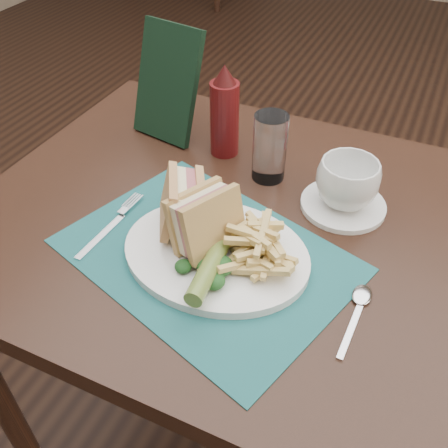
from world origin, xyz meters
The scene contains 17 objects.
floor centered at (0.00, 0.00, 0.00)m, with size 7.00×7.00×0.00m, color black.
wall_back centered at (0.00, 3.50, 0.00)m, with size 6.00×6.00×0.00m, color gray.
table_main centered at (0.00, -0.50, 0.38)m, with size 0.90×0.75×0.75m, color black, non-canonical shape.
placemat centered at (0.01, -0.61, 0.75)m, with size 0.44×0.31×0.00m, color #1C595A.
plate centered at (0.03, -0.61, 0.76)m, with size 0.30×0.24×0.01m, color white, non-canonical shape.
sandwich_half_a centered at (-0.06, -0.60, 0.82)m, with size 0.06×0.10×0.09m, color tan, non-canonical shape.
sandwich_half_b centered at (-0.01, -0.60, 0.82)m, with size 0.06×0.10×0.09m, color tan, non-canonical shape.
kale_garnish centered at (0.03, -0.66, 0.78)m, with size 0.11×0.08×0.03m, color #143916, non-canonical shape.
pickle_spear centered at (0.04, -0.68, 0.79)m, with size 0.03×0.03×0.12m, color #5B732C.
fries_pile centered at (0.09, -0.60, 0.80)m, with size 0.18×0.20×0.06m, color #E2C371, non-canonical shape.
fork centered at (-0.17, -0.62, 0.76)m, with size 0.03×0.17×0.01m, color silver, non-canonical shape.
spoon centered at (0.25, -0.64, 0.76)m, with size 0.03×0.15×0.01m, color silver, non-canonical shape.
saucer centered at (0.18, -0.40, 0.76)m, with size 0.15×0.15×0.01m, color white.
coffee_cup centered at (0.18, -0.40, 0.80)m, with size 0.11×0.11×0.08m, color white.
drinking_glass centered at (0.02, -0.37, 0.81)m, with size 0.06×0.06×0.13m, color silver.
ketchup_bottle centered at (-0.09, -0.33, 0.84)m, with size 0.06×0.06×0.19m, color #4F0D0E, non-canonical shape.
check_presenter centered at (-0.23, -0.30, 0.86)m, with size 0.14×0.02×0.23m, color black.
Camera 1 is at (0.27, -1.12, 1.31)m, focal length 40.00 mm.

